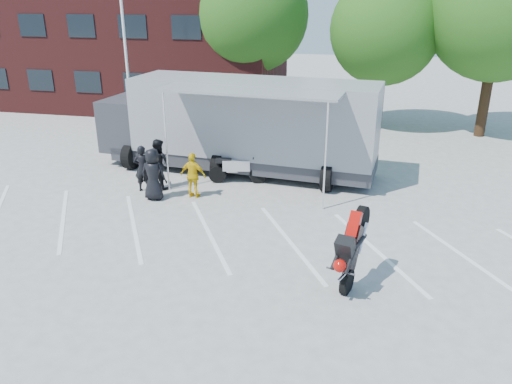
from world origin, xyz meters
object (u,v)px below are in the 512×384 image
at_px(parked_motorcycle, 238,183).
at_px(spectator_leather_c, 159,164).
at_px(tree_left, 252,15).
at_px(tree_mid, 385,30).
at_px(flagpole, 129,31).
at_px(spectator_leather_b, 143,169).
at_px(spectator_hivis, 193,175).
at_px(spectator_leather_a, 153,174).
at_px(stunt_bike_rider, 355,279).
at_px(tree_right, 500,11).
at_px(transporter_truck, 242,171).

height_order(parked_motorcycle, spectator_leather_c, spectator_leather_c).
bearing_deg(tree_left, tree_mid, -8.13).
height_order(flagpole, tree_left, tree_left).
xyz_separation_m(spectator_leather_b, spectator_hivis, (1.94, -0.17, -0.05)).
distance_m(flagpole, spectator_leather_a, 8.87).
xyz_separation_m(stunt_bike_rider, spectator_leather_c, (-7.19, 4.87, 0.91)).
bearing_deg(spectator_leather_b, tree_mid, -132.76).
xyz_separation_m(parked_motorcycle, spectator_leather_a, (-2.38, -2.17, 0.90)).
xyz_separation_m(parked_motorcycle, spectator_leather_c, (-2.65, -1.07, 0.91)).
relative_size(tree_mid, tree_right, 0.84).
bearing_deg(tree_right, spectator_leather_a, -137.60).
distance_m(parked_motorcycle, stunt_bike_rider, 7.49).
relative_size(spectator_leather_b, spectator_hivis, 1.06).
bearing_deg(transporter_truck, stunt_bike_rider, -51.49).
bearing_deg(spectator_leather_a, parked_motorcycle, -137.46).
bearing_deg(parked_motorcycle, stunt_bike_rider, -153.68).
bearing_deg(tree_right, transporter_truck, -142.55).
height_order(flagpole, stunt_bike_rider, flagpole).
relative_size(stunt_bike_rider, spectator_leather_c, 1.18).
relative_size(flagpole, spectator_leather_a, 4.46).
bearing_deg(spectator_leather_c, spectator_leather_b, 69.75).
relative_size(spectator_leather_a, spectator_leather_c, 0.99).
distance_m(stunt_bike_rider, spectator_hivis, 7.13).
xyz_separation_m(stunt_bike_rider, spectator_hivis, (-5.68, 4.25, 0.79)).
bearing_deg(tree_mid, tree_left, 171.87).
bearing_deg(spectator_hivis, transporter_truck, -101.01).
relative_size(tree_left, tree_right, 0.95).
bearing_deg(spectator_hivis, spectator_leather_a, 26.67).
relative_size(parked_motorcycle, spectator_hivis, 1.39).
relative_size(spectator_leather_a, spectator_hivis, 1.13).
bearing_deg(transporter_truck, tree_right, 42.94).
distance_m(tree_mid, spectator_hivis, 13.60).
bearing_deg(transporter_truck, spectator_hivis, -101.67).
xyz_separation_m(transporter_truck, spectator_leather_c, (-2.46, -2.42, 0.91)).
distance_m(tree_right, stunt_bike_rider, 17.14).
relative_size(flagpole, tree_right, 0.88).
height_order(stunt_bike_rider, spectator_leather_b, spectator_leather_b).
xyz_separation_m(tree_right, parked_motorcycle, (-10.05, -9.18, -5.88)).
distance_m(tree_right, spectator_hivis, 16.41).
distance_m(flagpole, tree_left, 7.37).
bearing_deg(tree_mid, tree_right, -5.71).
distance_m(flagpole, spectator_leather_c, 7.93).
bearing_deg(spectator_hivis, tree_mid, -112.33).
xyz_separation_m(spectator_leather_a, spectator_leather_b, (-0.68, 0.64, -0.06)).
bearing_deg(tree_mid, spectator_leather_b, -125.91).
bearing_deg(spectator_leather_b, stunt_bike_rider, 143.01).
distance_m(spectator_leather_c, spectator_hivis, 1.65).
relative_size(tree_left, transporter_truck, 0.76).
xyz_separation_m(tree_mid, spectator_hivis, (-6.18, -11.38, -4.15)).
distance_m(spectator_leather_b, spectator_hivis, 1.95).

